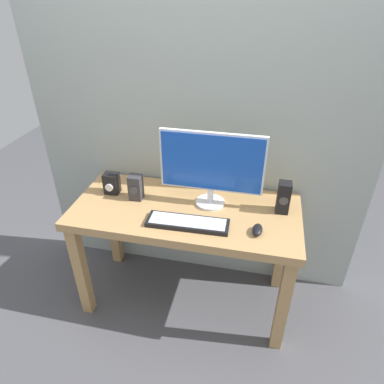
# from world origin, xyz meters

# --- Properties ---
(ground_plane) EXTENTS (6.00, 6.00, 0.00)m
(ground_plane) POSITION_xyz_m (0.00, 0.00, 0.00)
(ground_plane) COLOR #4C4C51
(wall_back) EXTENTS (2.22, 0.04, 3.00)m
(wall_back) POSITION_xyz_m (0.00, 0.35, 1.50)
(wall_back) COLOR #9EA8A3
(wall_back) RESTS_ON ground_plane
(desk) EXTENTS (1.37, 0.62, 0.77)m
(desk) POSITION_xyz_m (0.00, 0.00, 0.66)
(desk) COLOR tan
(desk) RESTS_ON ground_plane
(monitor) EXTENTS (0.61, 0.18, 0.46)m
(monitor) POSITION_xyz_m (0.14, 0.09, 1.02)
(monitor) COLOR silver
(monitor) RESTS_ON desk
(keyboard_primary) EXTENTS (0.47, 0.15, 0.03)m
(keyboard_primary) POSITION_xyz_m (0.05, -0.16, 0.78)
(keyboard_primary) COLOR black
(keyboard_primary) RESTS_ON desk
(mouse) EXTENTS (0.06, 0.11, 0.04)m
(mouse) POSITION_xyz_m (0.43, -0.15, 0.79)
(mouse) COLOR black
(mouse) RESTS_ON desk
(speaker_right) EXTENTS (0.07, 0.08, 0.19)m
(speaker_right) POSITION_xyz_m (0.56, 0.09, 0.86)
(speaker_right) COLOR black
(speaker_right) RESTS_ON desk
(speaker_left) EXTENTS (0.08, 0.07, 0.16)m
(speaker_left) POSITION_xyz_m (-0.32, 0.04, 0.85)
(speaker_left) COLOR #333338
(speaker_left) RESTS_ON desk
(audio_controller) EXTENTS (0.09, 0.08, 0.14)m
(audio_controller) POSITION_xyz_m (-0.50, 0.07, 0.83)
(audio_controller) COLOR black
(audio_controller) RESTS_ON desk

